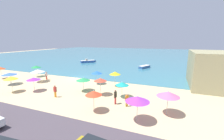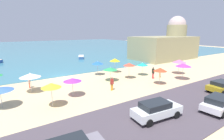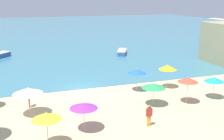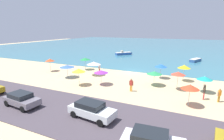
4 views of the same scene
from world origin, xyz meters
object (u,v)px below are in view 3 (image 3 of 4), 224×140
Objects in this scene: beach_umbrella_2 at (168,67)px; bather_1 at (29,98)px; beach_umbrella_10 at (154,86)px; beach_umbrella_11 at (214,79)px; beach_umbrella_3 at (28,91)px; beach_umbrella_6 at (188,80)px; beach_umbrella_4 at (46,116)px; beach_umbrella_13 at (84,106)px; beach_umbrella_5 at (137,71)px; skiff_nearshore at (122,52)px; bather_0 at (149,114)px.

beach_umbrella_2 reaches higher than bather_1.
beach_umbrella_11 is (6.25, -0.20, 0.04)m from beach_umbrella_10.
beach_umbrella_6 is (13.72, -1.80, 0.12)m from beach_umbrella_3.
beach_umbrella_3 is (-14.22, -2.70, -0.16)m from beach_umbrella_2.
beach_umbrella_4 reaches higher than beach_umbrella_10.
beach_umbrella_13 is at bearing -158.04° from beach_umbrella_10.
beach_umbrella_10 is (-0.20, -4.11, -0.24)m from beach_umbrella_5.
beach_umbrella_4 is at bearing -83.79° from bather_1.
skiff_nearshore is (12.44, 25.12, -1.53)m from beach_umbrella_13.
beach_umbrella_10 reaches higher than bather_1.
beach_umbrella_6 is at bearing -9.09° from beach_umbrella_10.
beach_umbrella_5 is at bearing 144.56° from beach_umbrella_11.
beach_umbrella_6 is at bearing 12.85° from beach_umbrella_13.
bather_1 reaches higher than skiff_nearshore.
beach_umbrella_10 is 4.31m from bather_0.
beach_umbrella_4 is 1.13× the size of beach_umbrella_13.
beach_umbrella_4 is 0.58× the size of skiff_nearshore.
beach_umbrella_4 is at bearing -139.49° from beach_umbrella_5.
beach_umbrella_10 is 7.50m from beach_umbrella_13.
bather_0 is 1.08× the size of bather_1.
beach_umbrella_3 reaches higher than beach_umbrella_5.
beach_umbrella_3 is at bearing 172.52° from beach_umbrella_6.
bather_0 is at bearing -9.53° from beach_umbrella_13.
beach_umbrella_5 is 1.09× the size of beach_umbrella_13.
bather_1 is at bearing -129.83° from skiff_nearshore.
beach_umbrella_2 is 14.24m from bather_1.
beach_umbrella_10 is at bearing -132.32° from beach_umbrella_2.
bather_1 is (0.07, 1.85, -1.24)m from beach_umbrella_3.
beach_umbrella_3 is at bearing 174.91° from beach_umbrella_11.
beach_umbrella_4 reaches higher than beach_umbrella_3.
beach_umbrella_4 is 13.01m from beach_umbrella_5.
beach_umbrella_10 is at bearing 21.96° from beach_umbrella_13.
bather_1 is 24.96m from skiff_nearshore.
beach_umbrella_6 is at bearing -57.46° from beach_umbrella_5.
beach_umbrella_10 is (-3.64, -4.00, -0.41)m from beach_umbrella_2.
beach_umbrella_3 is at bearing -169.24° from beach_umbrella_2.
beach_umbrella_11 is at bearing -58.20° from beach_umbrella_2.
beach_umbrella_6 is 1.14× the size of beach_umbrella_13.
beach_umbrella_4 is 0.99× the size of beach_umbrella_6.
beach_umbrella_5 is 0.95× the size of beach_umbrella_6.
bather_1 is (-14.15, -0.85, -1.40)m from beach_umbrella_2.
beach_umbrella_5 is 19.03m from skiff_nearshore.
beach_umbrella_6 reaches higher than beach_umbrella_13.
bather_1 is at bearing -176.55° from beach_umbrella_2.
beach_umbrella_5 is (-3.44, 0.10, -0.17)m from beach_umbrella_2.
bather_0 is at bearing -157.96° from beach_umbrella_11.
bather_0 is at bearing -127.40° from beach_umbrella_2.
beach_umbrella_11 reaches higher than bather_0.
beach_umbrella_4 is 16.47m from beach_umbrella_11.
beach_umbrella_4 is at bearing -147.96° from beach_umbrella_2.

